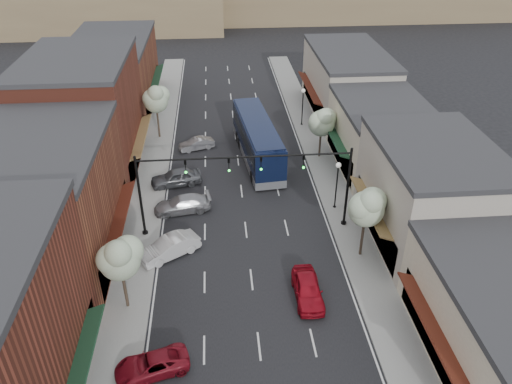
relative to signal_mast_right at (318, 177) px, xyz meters
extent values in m
plane|color=black|center=(-5.62, -8.00, -4.62)|extent=(160.00, 160.00, 0.00)
cube|color=gray|center=(-14.02, 10.50, -4.55)|extent=(2.80, 73.00, 0.15)
cube|color=gray|center=(2.78, 10.50, -4.55)|extent=(2.80, 73.00, 0.15)
cube|color=gray|center=(-12.62, 10.50, -4.55)|extent=(0.25, 73.00, 0.17)
cube|color=gray|center=(1.38, 10.50, -4.55)|extent=(0.25, 73.00, 0.17)
cube|color=#183C25|center=(-14.92, -16.00, -1.52)|extent=(1.07, 9.80, 0.49)
cube|color=brown|center=(-19.92, -2.00, -0.12)|extent=(9.00, 14.00, 9.00)
cube|color=#2D2D30|center=(-19.92, -2.00, 4.58)|extent=(9.20, 14.10, 0.40)
cube|color=black|center=(-15.72, -2.00, -3.02)|extent=(0.60, 11.90, 2.60)
cube|color=#501D12|center=(-14.92, -2.00, -1.52)|extent=(1.07, 9.80, 0.49)
cube|color=maroon|center=(-19.92, 12.00, 0.63)|extent=(9.00, 14.00, 10.50)
cube|color=#2D2D30|center=(-19.92, 12.00, 6.08)|extent=(9.20, 14.10, 0.40)
cube|color=black|center=(-15.72, 12.00, -3.02)|extent=(0.60, 11.90, 2.60)
cube|color=olive|center=(-14.92, 12.00, -1.52)|extent=(1.07, 9.80, 0.49)
cube|color=brown|center=(-19.92, 28.00, -0.62)|extent=(9.00, 18.00, 8.00)
cube|color=#2D2D30|center=(-19.92, 28.00, 3.58)|extent=(9.20, 18.10, 0.40)
cube|color=black|center=(-15.72, 28.00, -3.02)|extent=(0.60, 15.30, 2.60)
cube|color=#183C25|center=(-14.92, 28.00, -1.52)|extent=(1.07, 12.60, 0.49)
cube|color=beige|center=(8.18, -14.00, -1.87)|extent=(8.00, 12.00, 5.50)
cube|color=black|center=(4.48, -14.00, -3.02)|extent=(0.60, 10.20, 2.60)
cube|color=#501D12|center=(3.68, -14.00, -1.52)|extent=(1.07, 8.40, 0.49)
cube|color=#A79D8F|center=(8.18, -2.00, -0.87)|extent=(8.00, 12.00, 7.50)
cube|color=#2D2D30|center=(8.18, -2.00, 3.08)|extent=(8.20, 12.10, 0.40)
cube|color=black|center=(4.48, -2.00, -3.02)|extent=(0.60, 10.20, 2.60)
cube|color=olive|center=(3.68, -2.00, -1.52)|extent=(1.07, 8.40, 0.49)
cube|color=beige|center=(8.18, 10.00, -1.62)|extent=(8.00, 12.00, 6.00)
cube|color=#2D2D30|center=(8.18, 10.00, 1.58)|extent=(8.20, 12.10, 0.40)
cube|color=black|center=(4.48, 10.00, -3.02)|extent=(0.60, 10.20, 2.60)
cube|color=#183C25|center=(3.68, 10.00, -1.52)|extent=(1.07, 8.40, 0.49)
cube|color=#A79D8F|center=(8.18, 24.00, -1.12)|extent=(8.00, 16.00, 7.00)
cube|color=#2D2D30|center=(8.18, 24.00, 2.58)|extent=(8.20, 16.10, 0.40)
cube|color=black|center=(4.48, 24.00, -3.02)|extent=(0.60, 13.60, 2.60)
cube|color=#501D12|center=(3.68, 24.00, -1.52)|extent=(1.07, 11.20, 0.49)
cube|color=#7A6647|center=(-30.62, 70.00, -0.62)|extent=(50.00, 20.00, 8.00)
cylinder|color=black|center=(2.38, 0.00, -4.47)|extent=(0.44, 0.44, 0.30)
cylinder|color=black|center=(2.38, 0.00, -1.12)|extent=(0.20, 0.20, 7.00)
cylinder|color=black|center=(-1.62, 0.00, 1.98)|extent=(8.00, 0.14, 0.14)
imported|color=black|center=(-1.22, 0.00, 1.38)|extent=(0.18, 0.46, 1.10)
sphere|color=#19E533|center=(-1.22, -0.12, 0.96)|extent=(0.18, 0.18, 0.18)
imported|color=black|center=(-4.42, 0.00, 1.38)|extent=(0.18, 0.46, 1.10)
sphere|color=#19E533|center=(-4.42, -0.12, 0.96)|extent=(0.18, 0.18, 0.18)
cylinder|color=black|center=(-13.62, 0.00, -4.47)|extent=(0.44, 0.44, 0.30)
cylinder|color=black|center=(-13.62, 0.00, -1.12)|extent=(0.20, 0.20, 7.00)
cylinder|color=black|center=(-9.62, 0.00, 1.98)|extent=(8.00, 0.14, 0.14)
imported|color=black|center=(-10.02, 0.00, 1.38)|extent=(0.18, 0.46, 1.10)
sphere|color=#19E533|center=(-10.02, -0.12, 0.96)|extent=(0.18, 0.18, 0.18)
imported|color=black|center=(-6.82, 0.00, 1.38)|extent=(0.18, 0.46, 1.10)
sphere|color=#19E533|center=(-6.82, -0.12, 0.96)|extent=(0.18, 0.18, 0.18)
cylinder|color=#47382B|center=(2.68, -4.00, -2.77)|extent=(0.20, 0.20, 3.71)
sphere|color=#99B58B|center=(2.68, -4.00, -0.45)|extent=(2.60, 2.60, 2.60)
sphere|color=#99B58B|center=(3.18, -3.70, 0.02)|extent=(2.00, 2.00, 2.00)
sphere|color=#99B58B|center=(2.28, -4.30, -0.10)|extent=(1.90, 1.90, 1.90)
sphere|color=#99B58B|center=(2.78, -4.50, 0.48)|extent=(1.70, 1.70, 1.70)
cylinder|color=#47382B|center=(2.68, 12.00, -2.96)|extent=(0.20, 0.20, 3.33)
sphere|color=#99B58B|center=(2.68, 12.00, -0.88)|extent=(2.60, 2.60, 2.60)
sphere|color=#99B58B|center=(3.18, 12.30, -0.46)|extent=(2.00, 2.00, 2.00)
sphere|color=#99B58B|center=(2.28, 11.70, -0.57)|extent=(1.90, 1.90, 1.90)
sphere|color=#99B58B|center=(2.78, 11.50, -0.05)|extent=(1.70, 1.70, 1.70)
cylinder|color=#47382B|center=(-13.92, -8.00, -2.86)|extent=(0.20, 0.20, 3.52)
sphere|color=#99B58B|center=(-13.92, -8.00, -0.66)|extent=(2.60, 2.60, 2.60)
sphere|color=#99B58B|center=(-13.42, -7.70, -0.22)|extent=(2.00, 2.00, 2.00)
sphere|color=#99B58B|center=(-14.32, -8.30, -0.33)|extent=(1.90, 1.90, 1.90)
sphere|color=#99B58B|center=(-13.82, -8.50, 0.22)|extent=(1.70, 1.70, 1.70)
cylinder|color=#47382B|center=(-13.92, 18.00, -2.70)|extent=(0.20, 0.20, 3.84)
sphere|color=#99B58B|center=(-13.92, 18.00, -0.30)|extent=(2.60, 2.60, 2.60)
sphere|color=#99B58B|center=(-13.42, 18.30, 0.18)|extent=(2.00, 2.00, 2.00)
sphere|color=#99B58B|center=(-14.32, 17.70, 0.06)|extent=(1.90, 1.90, 1.90)
sphere|color=#99B58B|center=(-13.82, 17.50, 0.66)|extent=(1.70, 1.70, 1.70)
cylinder|color=black|center=(2.18, 2.50, -4.52)|extent=(0.28, 0.28, 0.20)
cylinder|color=black|center=(2.18, 2.50, -2.62)|extent=(0.12, 0.12, 4.00)
sphere|color=white|center=(2.18, 2.50, -0.40)|extent=(0.44, 0.44, 0.44)
cylinder|color=black|center=(2.18, 20.00, -4.52)|extent=(0.28, 0.28, 0.20)
cylinder|color=black|center=(2.18, 20.00, -2.62)|extent=(0.12, 0.12, 4.00)
sphere|color=white|center=(2.18, 20.00, -0.40)|extent=(0.44, 0.44, 0.44)
cube|color=black|center=(-3.64, 12.30, -2.46)|extent=(4.25, 13.51, 3.42)
cube|color=#595B60|center=(-3.64, 12.30, -4.01)|extent=(4.27, 13.53, 0.77)
cube|color=black|center=(-3.64, 12.30, -1.97)|extent=(4.20, 12.46, 1.22)
cube|color=black|center=(-3.64, 12.30, -0.70)|extent=(3.96, 12.96, 0.28)
cube|color=black|center=(-2.95, 5.74, -1.74)|extent=(2.30, 0.32, 1.33)
cylinder|color=black|center=(-4.46, 7.54, -4.05)|extent=(0.47, 1.18, 1.15)
cylinder|color=black|center=(-1.86, 7.81, -4.05)|extent=(0.47, 1.18, 1.15)
cylinder|color=black|center=(-5.38, 16.34, -4.05)|extent=(0.47, 1.18, 1.15)
cylinder|color=black|center=(-2.78, 16.61, -4.05)|extent=(0.47, 1.18, 1.15)
cylinder|color=black|center=(-5.22, 14.80, -4.05)|extent=(0.47, 1.18, 1.15)
cylinder|color=black|center=(-2.62, 15.07, -4.05)|extent=(0.47, 1.18, 1.15)
imported|color=maroon|center=(-2.02, -8.11, -3.86)|extent=(1.80, 4.46, 1.52)
imported|color=maroon|center=(-11.82, -13.32, -4.04)|extent=(4.55, 2.96, 1.17)
imported|color=silver|center=(-11.48, -2.80, -3.87)|extent=(4.73, 3.80, 1.51)
imported|color=#9FA0A5|center=(-10.79, 3.14, -3.93)|extent=(5.05, 2.70, 1.39)
imported|color=#505257|center=(-11.54, 7.64, -3.83)|extent=(4.91, 2.78, 1.58)
imported|color=#9B9BA0|center=(-9.82, 14.89, -4.01)|extent=(3.91, 2.42, 1.22)
camera|label=1|loc=(-7.54, -32.63, 19.00)|focal=35.00mm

